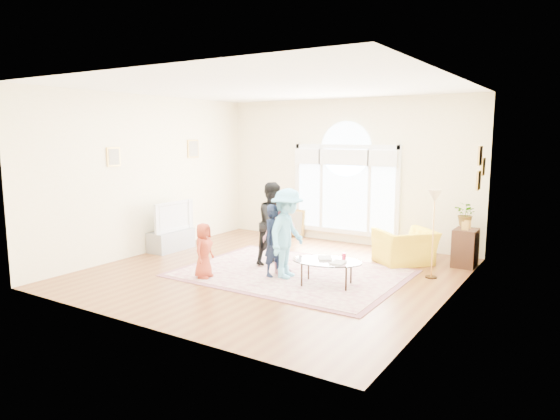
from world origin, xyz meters
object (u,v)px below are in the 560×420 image
Objects in this scene: tv_console at (171,240)px; armchair at (405,247)px; area_rug at (292,273)px; television at (171,216)px; coffee_table at (327,262)px.

armchair is (4.53, 1.53, 0.11)m from tv_console.
tv_console is at bearing 176.44° from area_rug.
area_rug is 2.27m from armchair.
tv_console is at bearing 180.00° from television.
area_rug is at bearing -3.57° from television.
tv_console is 3.96m from coffee_table.
television reaches higher than coffee_table.
area_rug is at bearing 145.69° from coffee_table.
television reaches higher than tv_console.
coffee_table is at bearing -7.45° from tv_console.
area_rug is 3.16m from television.
coffee_table is (0.85, -0.32, 0.39)m from area_rug.
television is 3.97m from coffee_table.
television reaches higher than armchair.
television is 1.08× the size of armchair.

